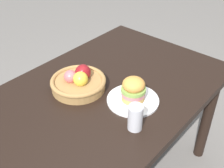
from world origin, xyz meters
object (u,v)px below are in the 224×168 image
plate (133,100)px  sandwich (133,89)px  fruit_basket (79,82)px  soda_can (135,117)px

plate → sandwich: bearing=0.0°
sandwich → fruit_basket: sandwich is taller
plate → fruit_basket: size_ratio=0.89×
plate → fruit_basket: bearing=109.6°
plate → soda_can: bearing=-140.3°
sandwich → plate: bearing=0.0°
plate → fruit_basket: (-0.10, 0.28, 0.04)m
soda_can → fruit_basket: soda_can is taller
fruit_basket → plate: bearing=-70.4°
plate → fruit_basket: 0.30m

